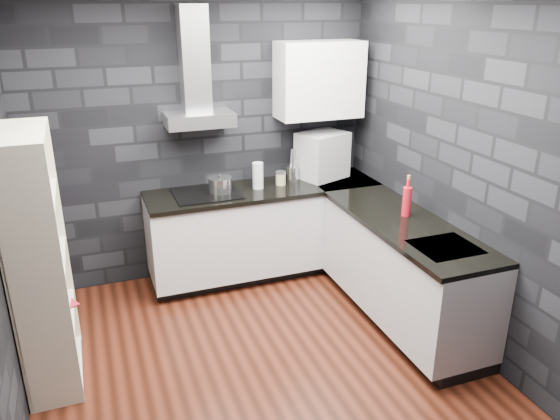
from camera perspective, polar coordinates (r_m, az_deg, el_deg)
ground at (r=4.31m, az=-2.37°, el=-15.19°), size 3.20×3.20×0.00m
wall_back at (r=5.19m, az=-8.23°, el=7.53°), size 3.20×0.05×2.70m
wall_front at (r=2.32m, az=9.90°, el=-10.42°), size 3.20×0.05×2.70m
wall_right at (r=4.42m, az=17.87°, el=4.33°), size 0.05×3.20×2.70m
toekick_back at (r=5.50m, az=-1.76°, el=-5.91°), size 2.18×0.50×0.10m
toekick_right at (r=4.86m, az=12.70°, el=-10.45°), size 0.50×1.78×0.10m
counter_back_cab at (r=5.29m, az=-1.67°, el=-1.94°), size 2.20×0.60×0.76m
counter_right_cab at (r=4.63m, az=12.71°, el=-6.01°), size 0.60×1.80×0.76m
counter_back_top at (r=5.13m, az=-1.69°, el=2.13°), size 2.20×0.62×0.04m
counter_right_top at (r=4.46m, az=13.01°, el=-1.45°), size 0.62×1.80×0.04m
counter_corner_top at (r=5.44m, az=6.30°, el=3.11°), size 0.62×0.62×0.04m
hood_body at (r=4.95m, az=-8.43°, el=9.35°), size 0.60×0.34×0.12m
hood_chimney at (r=4.94m, az=-8.93°, el=15.30°), size 0.24×0.20×0.90m
upper_cabinet at (r=5.25m, az=4.10°, el=13.41°), size 0.80×0.35×0.70m
cooktop at (r=5.00m, az=-7.71°, el=1.72°), size 0.58×0.50×0.01m
sink_rim at (r=4.09m, az=16.90°, el=-3.75°), size 0.44×0.40×0.01m
pot at (r=4.99m, az=-6.29°, el=2.58°), size 0.27×0.27×0.12m
glass_vase at (r=5.08m, az=-2.33°, el=3.61°), size 0.12×0.12×0.25m
storage_jar at (r=5.19m, az=0.07°, el=3.27°), size 0.12×0.12×0.12m
utensil_crock at (r=5.30m, az=1.31°, el=3.80°), size 0.13×0.13×0.14m
appliance_garage at (r=5.39m, az=4.44°, el=5.73°), size 0.54×0.48×0.45m
red_bottle at (r=4.54m, az=13.09°, el=0.87°), size 0.08×0.08×0.24m
bookshelf at (r=4.03m, az=-23.85°, el=-5.01°), size 0.56×0.86×1.80m
fruit_bowl at (r=3.90m, az=-24.00°, el=-5.28°), size 0.26×0.26×0.05m
book_red at (r=4.29m, az=-23.23°, el=-8.21°), size 0.17×0.10×0.24m
book_second at (r=4.29m, az=-23.60°, el=-7.94°), size 0.18×0.03×0.24m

